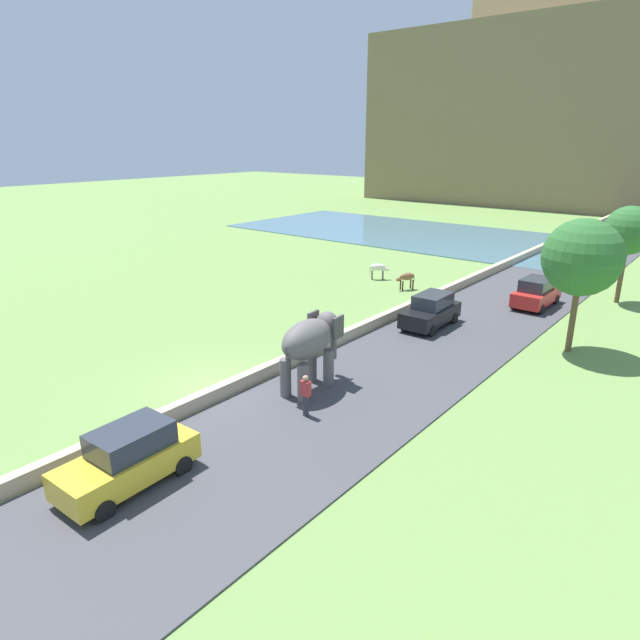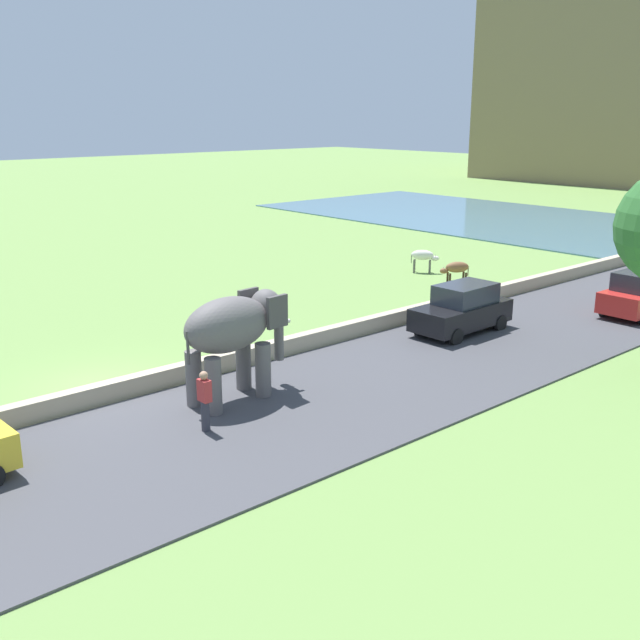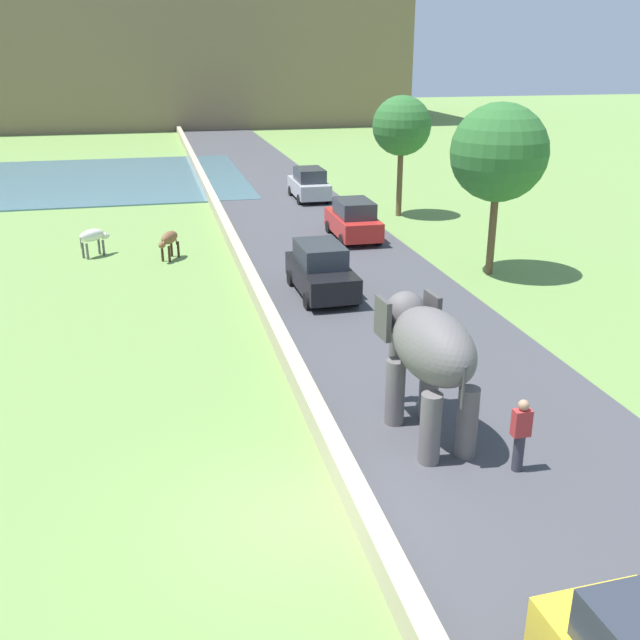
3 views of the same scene
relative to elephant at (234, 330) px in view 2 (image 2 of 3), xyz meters
name	(u,v)px [view 2 (image 2 of 3)]	position (x,y,z in m)	size (l,w,h in m)	color
ground_plane	(104,387)	(-3.40, -2.32, -2.04)	(220.00, 220.00, 0.00)	#6B8E47
road_surface	(609,305)	(1.60, 17.68, -2.01)	(7.00, 120.00, 0.06)	#424247
barrier_wall	(504,290)	(-2.20, 15.68, -1.74)	(0.40, 110.00, 0.58)	tan
lake	(494,218)	(-17.40, 35.83, -2.00)	(36.00, 18.00, 0.08)	slate
elephant	(234,330)	(0.00, 0.00, 0.00)	(1.64, 3.53, 2.99)	#605B5B
person_beside_elephant	(205,400)	(1.30, -1.83, -1.16)	(0.36, 0.22, 1.63)	#33333D
car_black	(462,309)	(0.02, 9.92, -1.14)	(1.86, 4.03, 1.80)	black
cow_white	(423,256)	(-7.87, 16.86, -1.20)	(1.30, 1.12, 1.15)	silver
cow_brown	(456,269)	(-4.89, 15.69, -1.20)	(0.99, 1.37, 1.15)	brown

